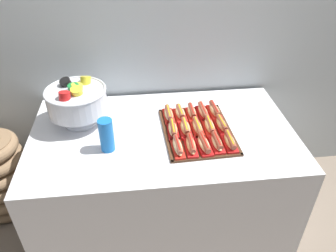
{
  "coord_description": "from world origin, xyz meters",
  "views": [
    {
      "loc": [
        -0.15,
        -1.6,
        1.95
      ],
      "look_at": [
        0.03,
        -0.0,
        0.81
      ],
      "focal_mm": 35.09,
      "sensor_mm": 36.0,
      "label": 1
    }
  ],
  "objects_px": {
    "hot_dog_14": "(214,110)",
    "punch_bowl": "(77,100)",
    "hot_dog_5": "(173,129)",
    "cup_stack": "(107,135)",
    "hot_dog_11": "(180,113)",
    "hot_dog_4": "(230,141)",
    "buffet_table": "(163,175)",
    "hot_dog_7": "(197,127)",
    "hot_dog_6": "(185,128)",
    "hot_dog_2": "(204,144)",
    "serving_tray": "(197,131)",
    "hot_dog_1": "(191,145)",
    "hot_dog_8": "(210,126)",
    "hot_dog_9": "(222,125)",
    "floor_vase": "(0,176)",
    "hot_dog_3": "(217,143)",
    "hot_dog_12": "(192,112)",
    "hot_dog_10": "(169,114)",
    "hot_dog_0": "(178,147)",
    "hot_dog_13": "(203,112)"
  },
  "relations": [
    {
      "from": "hot_dog_14",
      "to": "punch_bowl",
      "type": "relative_size",
      "value": 0.5
    },
    {
      "from": "hot_dog_5",
      "to": "cup_stack",
      "type": "relative_size",
      "value": 0.9
    },
    {
      "from": "hot_dog_11",
      "to": "hot_dog_4",
      "type": "bearing_deg",
      "value": -53.52
    },
    {
      "from": "buffet_table",
      "to": "punch_bowl",
      "type": "height_order",
      "value": "punch_bowl"
    },
    {
      "from": "hot_dog_7",
      "to": "cup_stack",
      "type": "distance_m",
      "value": 0.54
    },
    {
      "from": "hot_dog_7",
      "to": "cup_stack",
      "type": "bearing_deg",
      "value": -168.71
    },
    {
      "from": "hot_dog_6",
      "to": "hot_dog_2",
      "type": "bearing_deg",
      "value": -63.37
    },
    {
      "from": "serving_tray",
      "to": "hot_dog_1",
      "type": "relative_size",
      "value": 2.99
    },
    {
      "from": "hot_dog_8",
      "to": "hot_dog_9",
      "type": "relative_size",
      "value": 1.07
    },
    {
      "from": "hot_dog_7",
      "to": "hot_dog_11",
      "type": "relative_size",
      "value": 1.12
    },
    {
      "from": "floor_vase",
      "to": "hot_dog_14",
      "type": "bearing_deg",
      "value": -3.53
    },
    {
      "from": "hot_dog_1",
      "to": "hot_dog_4",
      "type": "bearing_deg",
      "value": 2.19
    },
    {
      "from": "hot_dog_3",
      "to": "hot_dog_7",
      "type": "bearing_deg",
      "value": 116.63
    },
    {
      "from": "hot_dog_4",
      "to": "hot_dog_9",
      "type": "distance_m",
      "value": 0.17
    },
    {
      "from": "buffet_table",
      "to": "hot_dog_4",
      "type": "relative_size",
      "value": 9.37
    },
    {
      "from": "hot_dog_5",
      "to": "hot_dog_7",
      "type": "height_order",
      "value": "hot_dog_5"
    },
    {
      "from": "hot_dog_4",
      "to": "hot_dog_7",
      "type": "xyz_separation_m",
      "value": [
        -0.16,
        0.16,
        -0.0
      ]
    },
    {
      "from": "hot_dog_8",
      "to": "hot_dog_12",
      "type": "distance_m",
      "value": 0.18
    },
    {
      "from": "hot_dog_7",
      "to": "hot_dog_10",
      "type": "bearing_deg",
      "value": 134.46
    },
    {
      "from": "hot_dog_14",
      "to": "hot_dog_12",
      "type": "bearing_deg",
      "value": -177.81
    },
    {
      "from": "hot_dog_5",
      "to": "hot_dog_8",
      "type": "height_order",
      "value": "same"
    },
    {
      "from": "hot_dog_3",
      "to": "hot_dog_11",
      "type": "relative_size",
      "value": 1.03
    },
    {
      "from": "hot_dog_2",
      "to": "hot_dog_7",
      "type": "xyz_separation_m",
      "value": [
        -0.01,
        0.16,
        0.0
      ]
    },
    {
      "from": "buffet_table",
      "to": "hot_dog_11",
      "type": "height_order",
      "value": "hot_dog_11"
    },
    {
      "from": "hot_dog_2",
      "to": "hot_dog_6",
      "type": "bearing_deg",
      "value": 116.63
    },
    {
      "from": "floor_vase",
      "to": "hot_dog_1",
      "type": "distance_m",
      "value": 1.46
    },
    {
      "from": "buffet_table",
      "to": "hot_dog_0",
      "type": "height_order",
      "value": "hot_dog_0"
    },
    {
      "from": "hot_dog_11",
      "to": "hot_dog_9",
      "type": "bearing_deg",
      "value": -34.07
    },
    {
      "from": "hot_dog_3",
      "to": "hot_dog_6",
      "type": "relative_size",
      "value": 1.0
    },
    {
      "from": "hot_dog_13",
      "to": "buffet_table",
      "type": "bearing_deg",
      "value": -152.71
    },
    {
      "from": "hot_dog_2",
      "to": "hot_dog_10",
      "type": "bearing_deg",
      "value": 116.63
    },
    {
      "from": "hot_dog_0",
      "to": "hot_dog_7",
      "type": "distance_m",
      "value": 0.22
    },
    {
      "from": "hot_dog_0",
      "to": "hot_dog_12",
      "type": "distance_m",
      "value": 0.36
    },
    {
      "from": "hot_dog_4",
      "to": "punch_bowl",
      "type": "height_order",
      "value": "punch_bowl"
    },
    {
      "from": "hot_dog_6",
      "to": "hot_dog_7",
      "type": "relative_size",
      "value": 0.92
    },
    {
      "from": "hot_dog_9",
      "to": "hot_dog_14",
      "type": "distance_m",
      "value": 0.17
    },
    {
      "from": "floor_vase",
      "to": "hot_dog_11",
      "type": "height_order",
      "value": "floor_vase"
    },
    {
      "from": "hot_dog_10",
      "to": "punch_bowl",
      "type": "xyz_separation_m",
      "value": [
        -0.56,
        0.02,
        0.13
      ]
    },
    {
      "from": "hot_dog_7",
      "to": "hot_dog_10",
      "type": "distance_m",
      "value": 0.22
    },
    {
      "from": "serving_tray",
      "to": "hot_dog_3",
      "type": "relative_size",
      "value": 3.23
    },
    {
      "from": "hot_dog_10",
      "to": "serving_tray",
      "type": "bearing_deg",
      "value": -45.54
    },
    {
      "from": "hot_dog_9",
      "to": "hot_dog_12",
      "type": "relative_size",
      "value": 1.06
    },
    {
      "from": "hot_dog_1",
      "to": "punch_bowl",
      "type": "distance_m",
      "value": 0.74
    },
    {
      "from": "hot_dog_5",
      "to": "hot_dog_3",
      "type": "bearing_deg",
      "value": -34.07
    },
    {
      "from": "hot_dog_6",
      "to": "hot_dog_1",
      "type": "bearing_deg",
      "value": -87.81
    },
    {
      "from": "hot_dog_5",
      "to": "hot_dog_11",
      "type": "distance_m",
      "value": 0.18
    },
    {
      "from": "hot_dog_7",
      "to": "punch_bowl",
      "type": "bearing_deg",
      "value": 166.07
    },
    {
      "from": "hot_dog_2",
      "to": "hot_dog_11",
      "type": "xyz_separation_m",
      "value": [
        -0.09,
        0.33,
        0.0
      ]
    },
    {
      "from": "hot_dog_10",
      "to": "cup_stack",
      "type": "distance_m",
      "value": 0.46
    },
    {
      "from": "hot_dog_1",
      "to": "hot_dog_7",
      "type": "relative_size",
      "value": 0.99
    }
  ]
}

